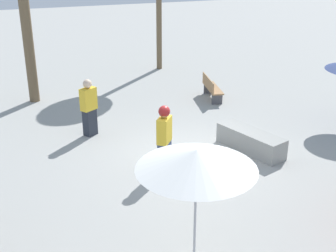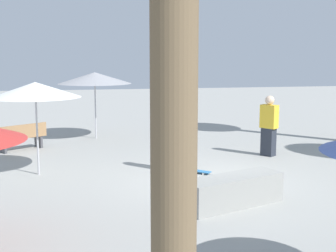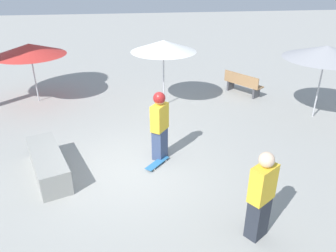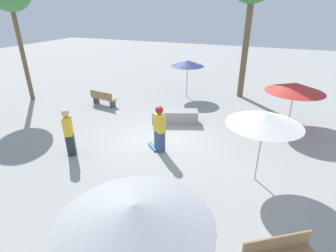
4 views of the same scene
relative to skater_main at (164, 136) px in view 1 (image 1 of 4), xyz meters
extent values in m
plane|color=#9E9E99|center=(0.45, -0.77, -1.01)|extent=(60.00, 60.00, 0.00)
cube|color=#38476B|center=(0.00, 0.00, -0.58)|extent=(0.47, 0.45, 0.84)
cube|color=yellow|center=(0.00, 0.00, 0.19)|extent=(0.56, 0.51, 0.70)
sphere|color=tan|center=(0.00, 0.00, 0.67)|extent=(0.27, 0.27, 0.27)
sphere|color=maroon|center=(0.00, 0.00, 0.71)|extent=(0.31, 0.31, 0.31)
cube|color=teal|center=(0.34, -0.11, -0.94)|extent=(0.73, 0.68, 0.02)
cylinder|color=silver|center=(0.59, -0.21, -0.98)|extent=(0.06, 0.06, 0.05)
cylinder|color=silver|center=(0.47, -0.34, -0.98)|extent=(0.06, 0.06, 0.05)
cylinder|color=silver|center=(0.22, 0.12, -0.98)|extent=(0.06, 0.06, 0.05)
cylinder|color=silver|center=(0.10, -0.01, -0.98)|extent=(0.06, 0.06, 0.05)
cube|color=gray|center=(0.41, -2.79, -0.70)|extent=(2.28, 1.40, 0.61)
cube|color=#47474C|center=(5.63, -3.64, -0.81)|extent=(0.14, 0.40, 0.40)
cube|color=#47474C|center=(4.39, -3.46, -0.81)|extent=(0.14, 0.40, 0.40)
cube|color=#9E754C|center=(5.01, -3.55, -0.58)|extent=(1.65, 0.67, 0.05)
cube|color=#9E754C|center=(5.04, -3.35, -0.36)|extent=(1.59, 0.27, 0.40)
cylinder|color=#B7B7BC|center=(-3.65, 0.54, 0.11)|extent=(0.05, 0.05, 2.23)
cone|color=white|center=(-3.65, 0.54, 1.17)|extent=(2.27, 2.27, 0.39)
cylinder|color=brown|center=(6.88, 3.01, 1.71)|extent=(0.38, 0.38, 5.43)
cylinder|color=brown|center=(9.74, -2.84, 1.83)|extent=(0.25, 0.25, 5.68)
cube|color=#282D38|center=(3.02, 1.51, -0.58)|extent=(0.45, 0.48, 0.85)
cube|color=yellow|center=(3.02, 1.51, 0.19)|extent=(0.51, 0.57, 0.70)
sphere|color=beige|center=(3.02, 1.51, 0.68)|extent=(0.28, 0.28, 0.28)
camera|label=1|loc=(-10.71, 3.38, 5.01)|focal=50.00mm
camera|label=2|loc=(-2.67, -11.55, 2.06)|focal=50.00mm
camera|label=3|loc=(7.48, -0.76, 3.64)|focal=35.00mm
camera|label=4|loc=(-3.66, 8.21, 4.22)|focal=28.00mm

